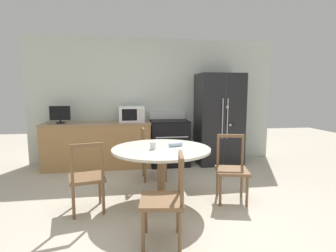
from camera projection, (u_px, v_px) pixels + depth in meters
The scene contains 14 objects.
ground_plane at pixel (178, 215), 3.20m from camera, with size 14.00×14.00×0.00m, color beige.
back_wall at pixel (155, 101), 5.63m from camera, with size 5.20×0.10×2.60m.
kitchen_counter at pixel (98, 145), 5.21m from camera, with size 2.07×0.64×0.90m.
refrigerator at pixel (219, 119), 5.46m from camera, with size 0.91×0.72×1.87m.
oven_range at pixel (169, 142), 5.39m from camera, with size 0.76×0.68×1.08m.
microwave at pixel (132, 114), 5.23m from camera, with size 0.49×0.40×0.32m.
countertop_tv at pixel (60, 114), 5.00m from camera, with size 0.38×0.16×0.33m.
dining_table at pixel (161, 157), 3.50m from camera, with size 1.31×1.31×0.75m.
dining_chair_right at pixel (232, 170), 3.58m from camera, with size 0.50×0.50×0.90m.
dining_chair_far at pixel (152, 154), 4.46m from camera, with size 0.43×0.43×0.90m.
dining_chair_left at pixel (87, 178), 3.24m from camera, with size 0.50×0.50×0.90m.
dining_chair_near at pixel (165, 200), 2.58m from camera, with size 0.47×0.47×0.90m.
candle_glass at pixel (153, 146), 3.39m from camera, with size 0.08×0.08×0.09m.
folded_napkin at pixel (176, 145), 3.57m from camera, with size 0.20×0.10×0.05m.
Camera 1 is at (-0.57, -2.98, 1.49)m, focal length 28.00 mm.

